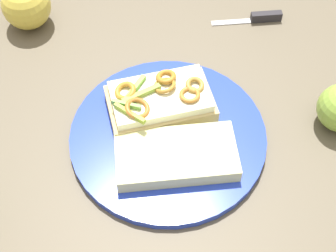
{
  "coord_description": "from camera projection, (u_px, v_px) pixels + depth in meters",
  "views": [
    {
      "loc": [
        0.05,
        -0.41,
        0.61
      ],
      "look_at": [
        0.0,
        0.0,
        0.03
      ],
      "focal_mm": 54.15,
      "sensor_mm": 36.0,
      "label": 1
    }
  ],
  "objects": [
    {
      "name": "ground_plane",
      "position": [
        168.0,
        139.0,
        0.74
      ],
      "size": [
        2.0,
        2.0,
        0.0
      ],
      "primitive_type": "plane",
      "color": "brown",
      "rests_on": "ground"
    },
    {
      "name": "sandwich",
      "position": [
        160.0,
        101.0,
        0.74
      ],
      "size": [
        0.17,
        0.14,
        0.05
      ],
      "rotation": [
        0.0,
        0.0,
        0.37
      ],
      "color": "tan",
      "rests_on": "plate"
    },
    {
      "name": "knife",
      "position": [
        258.0,
        18.0,
        0.88
      ],
      "size": [
        0.12,
        0.04,
        0.02
      ],
      "rotation": [
        0.0,
        0.0,
        3.36
      ],
      "color": "silver",
      "rests_on": "ground_plane"
    },
    {
      "name": "bread_slice_side",
      "position": [
        176.0,
        156.0,
        0.69
      ],
      "size": [
        0.18,
        0.12,
        0.02
      ],
      "primitive_type": "cube",
      "rotation": [
        0.0,
        0.0,
        0.22
      ],
      "color": "beige",
      "rests_on": "plate"
    },
    {
      "name": "apple_1",
      "position": [
        26.0,
        5.0,
        0.84
      ],
      "size": [
        0.1,
        0.1,
        0.08
      ],
      "primitive_type": "sphere",
      "rotation": [
        0.0,
        0.0,
        2.88
      ],
      "color": "gold",
      "rests_on": "ground_plane"
    },
    {
      "name": "plate",
      "position": [
        168.0,
        137.0,
        0.73
      ],
      "size": [
        0.28,
        0.28,
        0.01
      ],
      "primitive_type": "cylinder",
      "color": "#2640BD",
      "rests_on": "ground_plane"
    }
  ]
}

